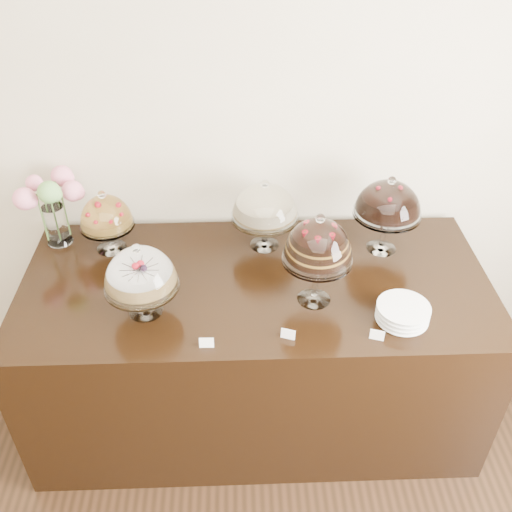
{
  "coord_description": "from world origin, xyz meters",
  "views": [
    {
      "loc": [
        0.16,
        0.39,
        2.61
      ],
      "look_at": [
        0.23,
        2.4,
        1.08
      ],
      "focal_mm": 40.0,
      "sensor_mm": 36.0,
      "label": 1
    }
  ],
  "objects_px": {
    "cake_stand_sugar_sponge": "(140,272)",
    "flower_vase": "(52,201)",
    "cake_stand_fruit_tart": "(106,215)",
    "cake_stand_cheesecake": "(265,205)",
    "plate_stack": "(403,313)",
    "cake_stand_choco_layer": "(318,244)",
    "display_counter": "(256,347)",
    "cake_stand_dark_choco": "(389,202)"
  },
  "relations": [
    {
      "from": "cake_stand_cheesecake",
      "to": "flower_vase",
      "type": "height_order",
      "value": "flower_vase"
    },
    {
      "from": "cake_stand_fruit_tart",
      "to": "cake_stand_sugar_sponge",
      "type": "bearing_deg",
      "value": -64.51
    },
    {
      "from": "flower_vase",
      "to": "plate_stack",
      "type": "xyz_separation_m",
      "value": [
        1.6,
        -0.63,
        -0.21
      ]
    },
    {
      "from": "cake_stand_choco_layer",
      "to": "plate_stack",
      "type": "relative_size",
      "value": 2.05
    },
    {
      "from": "cake_stand_fruit_tart",
      "to": "cake_stand_cheesecake",
      "type": "bearing_deg",
      "value": -0.05
    },
    {
      "from": "cake_stand_sugar_sponge",
      "to": "cake_stand_fruit_tart",
      "type": "relative_size",
      "value": 1.09
    },
    {
      "from": "cake_stand_sugar_sponge",
      "to": "flower_vase",
      "type": "distance_m",
      "value": 0.73
    },
    {
      "from": "display_counter",
      "to": "plate_stack",
      "type": "distance_m",
      "value": 0.84
    },
    {
      "from": "display_counter",
      "to": "cake_stand_dark_choco",
      "type": "height_order",
      "value": "cake_stand_dark_choco"
    },
    {
      "from": "cake_stand_dark_choco",
      "to": "plate_stack",
      "type": "bearing_deg",
      "value": -92.32
    },
    {
      "from": "cake_stand_sugar_sponge",
      "to": "plate_stack",
      "type": "distance_m",
      "value": 1.13
    },
    {
      "from": "plate_stack",
      "to": "cake_stand_sugar_sponge",
      "type": "bearing_deg",
      "value": 175.3
    },
    {
      "from": "cake_stand_sugar_sponge",
      "to": "plate_stack",
      "type": "relative_size",
      "value": 1.63
    },
    {
      "from": "display_counter",
      "to": "cake_stand_sugar_sponge",
      "type": "xyz_separation_m",
      "value": [
        -0.49,
        -0.2,
        0.67
      ]
    },
    {
      "from": "cake_stand_fruit_tart",
      "to": "flower_vase",
      "type": "bearing_deg",
      "value": 167.58
    },
    {
      "from": "cake_stand_cheesecake",
      "to": "plate_stack",
      "type": "relative_size",
      "value": 1.69
    },
    {
      "from": "cake_stand_choco_layer",
      "to": "cake_stand_fruit_tart",
      "type": "bearing_deg",
      "value": 156.42
    },
    {
      "from": "display_counter",
      "to": "cake_stand_fruit_tart",
      "type": "distance_m",
      "value": 1.01
    },
    {
      "from": "cake_stand_cheesecake",
      "to": "plate_stack",
      "type": "height_order",
      "value": "cake_stand_cheesecake"
    },
    {
      "from": "cake_stand_dark_choco",
      "to": "flower_vase",
      "type": "bearing_deg",
      "value": 176.13
    },
    {
      "from": "cake_stand_cheesecake",
      "to": "plate_stack",
      "type": "distance_m",
      "value": 0.83
    },
    {
      "from": "cake_stand_choco_layer",
      "to": "cake_stand_cheesecake",
      "type": "bearing_deg",
      "value": 115.5
    },
    {
      "from": "cake_stand_choco_layer",
      "to": "plate_stack",
      "type": "bearing_deg",
      "value": -21.67
    },
    {
      "from": "cake_stand_choco_layer",
      "to": "cake_stand_dark_choco",
      "type": "bearing_deg",
      "value": 44.16
    },
    {
      "from": "display_counter",
      "to": "cake_stand_cheesecake",
      "type": "height_order",
      "value": "cake_stand_cheesecake"
    },
    {
      "from": "cake_stand_sugar_sponge",
      "to": "plate_stack",
      "type": "xyz_separation_m",
      "value": [
        1.11,
        -0.09,
        -0.18
      ]
    },
    {
      "from": "cake_stand_sugar_sponge",
      "to": "cake_stand_fruit_tart",
      "type": "distance_m",
      "value": 0.53
    },
    {
      "from": "cake_stand_fruit_tart",
      "to": "plate_stack",
      "type": "relative_size",
      "value": 1.5
    },
    {
      "from": "cake_stand_choco_layer",
      "to": "flower_vase",
      "type": "bearing_deg",
      "value": 158.65
    },
    {
      "from": "cake_stand_sugar_sponge",
      "to": "cake_stand_fruit_tart",
      "type": "bearing_deg",
      "value": 115.49
    },
    {
      "from": "cake_stand_choco_layer",
      "to": "cake_stand_dark_choco",
      "type": "relative_size",
      "value": 1.11
    },
    {
      "from": "flower_vase",
      "to": "cake_stand_cheesecake",
      "type": "bearing_deg",
      "value": -3.21
    },
    {
      "from": "display_counter",
      "to": "cake_stand_cheesecake",
      "type": "xyz_separation_m",
      "value": [
        0.05,
        0.28,
        0.69
      ]
    },
    {
      "from": "cake_stand_cheesecake",
      "to": "flower_vase",
      "type": "xyz_separation_m",
      "value": [
        -1.03,
        0.06,
        0.01
      ]
    },
    {
      "from": "cake_stand_cheesecake",
      "to": "flower_vase",
      "type": "distance_m",
      "value": 1.04
    },
    {
      "from": "cake_stand_dark_choco",
      "to": "cake_stand_fruit_tart",
      "type": "bearing_deg",
      "value": 177.8
    },
    {
      "from": "cake_stand_dark_choco",
      "to": "plate_stack",
      "type": "distance_m",
      "value": 0.57
    },
    {
      "from": "cake_stand_dark_choco",
      "to": "cake_stand_choco_layer",
      "type": "bearing_deg",
      "value": -135.84
    },
    {
      "from": "cake_stand_sugar_sponge",
      "to": "flower_vase",
      "type": "height_order",
      "value": "flower_vase"
    },
    {
      "from": "cake_stand_dark_choco",
      "to": "flower_vase",
      "type": "relative_size",
      "value": 1.03
    },
    {
      "from": "flower_vase",
      "to": "cake_stand_sugar_sponge",
      "type": "bearing_deg",
      "value": -47.64
    },
    {
      "from": "cake_stand_sugar_sponge",
      "to": "cake_stand_fruit_tart",
      "type": "height_order",
      "value": "cake_stand_sugar_sponge"
    }
  ]
}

